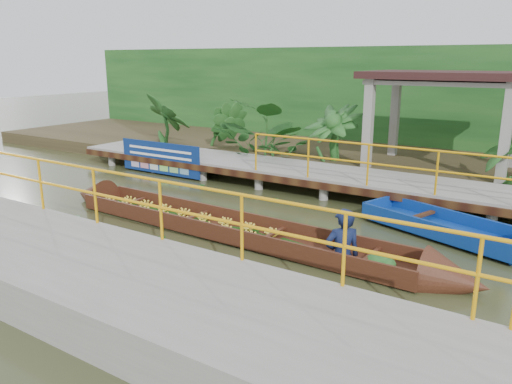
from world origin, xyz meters
The scene contains 10 objects.
ground centered at (0.00, 0.00, 0.00)m, with size 80.00×80.00×0.00m, color #2F371B.
land_strip centered at (0.00, 7.50, 0.23)m, with size 30.00×8.00×0.45m, color #2F2617.
far_dock centered at (0.02, 3.43, 0.48)m, with size 16.00×2.06×1.66m.
near_dock centered at (1.00, -4.20, 0.30)m, with size 18.00×2.40×1.73m.
pavilion centered at (3.00, 6.30, 2.82)m, with size 4.40×3.00×3.00m.
foliage_backdrop centered at (0.00, 10.00, 2.00)m, with size 30.00×0.80×4.00m, color #154218.
vendor_boat centered at (0.91, -0.82, 0.26)m, with size 9.96×1.29×2.26m.
moored_blue_boat centered at (5.16, 1.22, 0.17)m, with size 4.09×2.27×0.95m.
blue_banner centered at (-4.53, 2.48, 0.56)m, with size 3.18×0.04×0.99m.
tropical_plants centered at (-0.37, 5.30, 1.29)m, with size 14.35×1.35×1.68m.
Camera 1 is at (6.32, -8.70, 3.52)m, focal length 35.00 mm.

